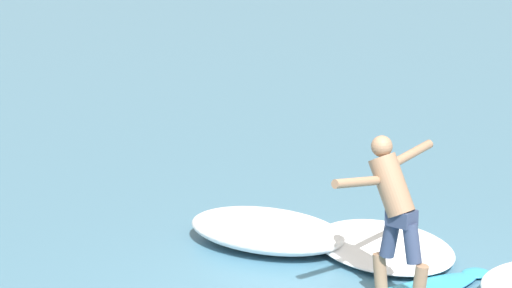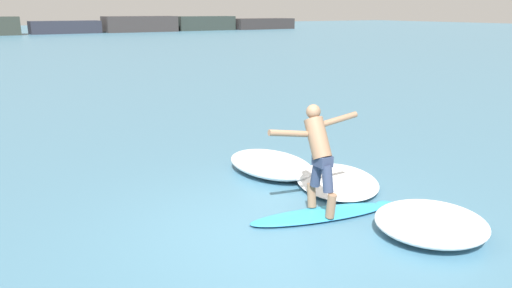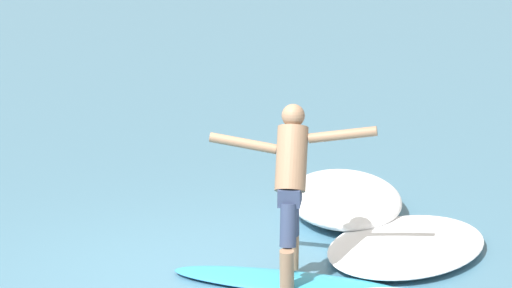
% 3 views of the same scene
% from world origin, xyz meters
% --- Properties ---
extents(ground_plane, '(200.00, 200.00, 0.00)m').
position_xyz_m(ground_plane, '(0.00, 0.00, 0.00)').
color(ground_plane, teal).
extents(surfboard, '(2.43, 0.97, 0.21)m').
position_xyz_m(surfboard, '(0.91, 0.02, 0.04)').
color(surfboard, '#309EC4').
rests_on(surfboard, ground).
extents(surfer, '(1.53, 0.72, 1.57)m').
position_xyz_m(surfer, '(0.87, 0.13, 1.00)').
color(surfer, '#8D6A4F').
rests_on(surfer, surfboard).
extents(wave_foam_at_tail, '(1.42, 2.02, 0.35)m').
position_xyz_m(wave_foam_at_tail, '(1.34, 2.12, 0.18)').
color(wave_foam_at_tail, white).
rests_on(wave_foam_at_tail, ground).
extents(wave_foam_at_nose, '(2.17, 2.40, 0.16)m').
position_xyz_m(wave_foam_at_nose, '(1.97, 0.96, 0.08)').
color(wave_foam_at_nose, white).
rests_on(wave_foam_at_nose, ground).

